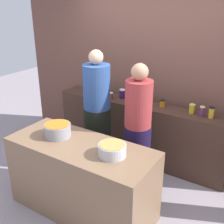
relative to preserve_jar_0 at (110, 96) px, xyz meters
name	(u,v)px	position (x,y,z in m)	size (l,w,h in m)	color
ground	(98,195)	(0.46, -1.03, -0.98)	(12.00, 12.00, 0.00)	gray
storefront_wall	(151,61)	(0.46, 0.42, 0.52)	(4.80, 0.12, 3.00)	brown
display_shelf	(138,131)	(0.46, 0.07, -0.52)	(2.70, 0.36, 0.93)	#402A1F
prep_table	(82,179)	(0.46, -1.33, -0.54)	(1.70, 0.70, 0.89)	brown
preserve_jar_0	(110,96)	(0.00, 0.00, 0.00)	(0.09, 0.09, 0.10)	maroon
preserve_jar_1	(122,94)	(0.14, 0.12, 0.02)	(0.09, 0.09, 0.14)	#3E1754
preserve_jar_2	(131,98)	(0.35, 0.03, 0.02)	(0.08, 0.08, 0.15)	#2C4222
preserve_jar_3	(142,101)	(0.53, 0.04, 0.00)	(0.08, 0.08, 0.11)	brown
preserve_jar_4	(162,103)	(0.81, 0.11, 0.00)	(0.08, 0.08, 0.11)	orange
preserve_jar_5	(192,109)	(1.24, 0.11, 0.01)	(0.08, 0.08, 0.13)	gold
preserve_jar_6	(202,111)	(1.38, 0.07, 0.02)	(0.07, 0.07, 0.14)	#5A2854
preserve_jar_7	(211,112)	(1.50, 0.10, 0.02)	(0.07, 0.07, 0.15)	gold
cooking_pot_left	(58,130)	(0.11, -1.30, -0.02)	(0.31, 0.31, 0.15)	gray
cooking_pot_center	(112,150)	(0.88, -1.33, -0.03)	(0.29, 0.29, 0.13)	#B7B7BC
cook_with_tongs	(97,119)	(0.11, -0.52, -0.18)	(0.38, 0.38, 1.77)	black
cook_in_cap	(137,137)	(0.81, -0.65, -0.20)	(0.34, 0.34, 1.70)	black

